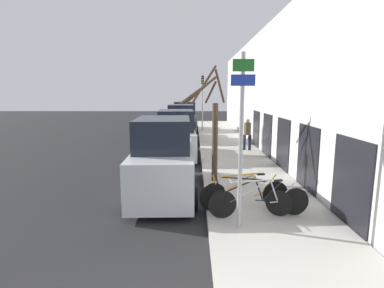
{
  "coord_description": "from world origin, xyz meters",
  "views": [
    {
      "loc": [
        0.68,
        -2.89,
        3.14
      ],
      "look_at": [
        0.61,
        6.29,
        1.59
      ],
      "focal_mm": 28.0,
      "sensor_mm": 36.0,
      "label": 1
    }
  ],
  "objects_px": {
    "bicycle_2": "(245,194)",
    "traffic_light": "(203,95)",
    "parked_car_1": "(176,137)",
    "parked_car_2": "(181,125)",
    "parked_car_3": "(184,118)",
    "street_tree": "(213,127)",
    "bicycle_1": "(246,197)",
    "signpost": "(241,135)",
    "parked_car_0": "(164,160)",
    "bicycle_0": "(259,201)",
    "pedestrian_near": "(247,132)"
  },
  "relations": [
    {
      "from": "bicycle_2",
      "to": "traffic_light",
      "type": "relative_size",
      "value": 0.53
    },
    {
      "from": "parked_car_1",
      "to": "parked_car_2",
      "type": "height_order",
      "value": "parked_car_2"
    },
    {
      "from": "parked_car_3",
      "to": "street_tree",
      "type": "xyz_separation_m",
      "value": [
        1.47,
        -14.95,
        0.93
      ]
    },
    {
      "from": "bicycle_1",
      "to": "parked_car_2",
      "type": "height_order",
      "value": "parked_car_2"
    },
    {
      "from": "bicycle_1",
      "to": "traffic_light",
      "type": "height_order",
      "value": "traffic_light"
    },
    {
      "from": "signpost",
      "to": "parked_car_1",
      "type": "distance_m",
      "value": 8.3
    },
    {
      "from": "signpost",
      "to": "parked_car_0",
      "type": "distance_m",
      "value": 3.52
    },
    {
      "from": "bicycle_1",
      "to": "parked_car_2",
      "type": "distance_m",
      "value": 12.78
    },
    {
      "from": "bicycle_2",
      "to": "parked_car_0",
      "type": "distance_m",
      "value": 2.81
    },
    {
      "from": "parked_car_2",
      "to": "bicycle_0",
      "type": "bearing_deg",
      "value": -80.78
    },
    {
      "from": "bicycle_1",
      "to": "street_tree",
      "type": "distance_m",
      "value": 3.24
    },
    {
      "from": "bicycle_1",
      "to": "bicycle_2",
      "type": "xyz_separation_m",
      "value": [
        -0.01,
        0.15,
        0.03
      ]
    },
    {
      "from": "parked_car_3",
      "to": "traffic_light",
      "type": "bearing_deg",
      "value": -32.3
    },
    {
      "from": "signpost",
      "to": "bicycle_2",
      "type": "height_order",
      "value": "signpost"
    },
    {
      "from": "bicycle_0",
      "to": "pedestrian_near",
      "type": "height_order",
      "value": "pedestrian_near"
    },
    {
      "from": "parked_car_1",
      "to": "traffic_light",
      "type": "relative_size",
      "value": 0.94
    },
    {
      "from": "street_tree",
      "to": "traffic_light",
      "type": "relative_size",
      "value": 0.87
    },
    {
      "from": "signpost",
      "to": "parked_car_3",
      "type": "bearing_deg",
      "value": 95.68
    },
    {
      "from": "bicycle_0",
      "to": "bicycle_2",
      "type": "bearing_deg",
      "value": 22.36
    },
    {
      "from": "parked_car_2",
      "to": "street_tree",
      "type": "bearing_deg",
      "value": -82.86
    },
    {
      "from": "parked_car_1",
      "to": "parked_car_2",
      "type": "distance_m",
      "value": 5.55
    },
    {
      "from": "signpost",
      "to": "bicycle_0",
      "type": "height_order",
      "value": "signpost"
    },
    {
      "from": "bicycle_1",
      "to": "parked_car_2",
      "type": "relative_size",
      "value": 0.46
    },
    {
      "from": "parked_car_1",
      "to": "pedestrian_near",
      "type": "relative_size",
      "value": 2.49
    },
    {
      "from": "street_tree",
      "to": "parked_car_3",
      "type": "bearing_deg",
      "value": 95.62
    },
    {
      "from": "bicycle_0",
      "to": "bicycle_1",
      "type": "height_order",
      "value": "bicycle_0"
    },
    {
      "from": "signpost",
      "to": "traffic_light",
      "type": "xyz_separation_m",
      "value": [
        -0.37,
        17.86,
        0.78
      ]
    },
    {
      "from": "bicycle_1",
      "to": "parked_car_3",
      "type": "xyz_separation_m",
      "value": [
        -2.18,
        17.74,
        0.56
      ]
    },
    {
      "from": "bicycle_0",
      "to": "parked_car_1",
      "type": "height_order",
      "value": "parked_car_1"
    },
    {
      "from": "street_tree",
      "to": "signpost",
      "type": "bearing_deg",
      "value": -84.06
    },
    {
      "from": "bicycle_0",
      "to": "signpost",
      "type": "bearing_deg",
      "value": 130.18
    },
    {
      "from": "bicycle_0",
      "to": "parked_car_2",
      "type": "height_order",
      "value": "parked_car_2"
    },
    {
      "from": "parked_car_0",
      "to": "signpost",
      "type": "bearing_deg",
      "value": -55.98
    },
    {
      "from": "bicycle_1",
      "to": "traffic_light",
      "type": "relative_size",
      "value": 0.48
    },
    {
      "from": "bicycle_0",
      "to": "bicycle_1",
      "type": "distance_m",
      "value": 0.44
    },
    {
      "from": "bicycle_2",
      "to": "parked_car_2",
      "type": "distance_m",
      "value": 12.63
    },
    {
      "from": "traffic_light",
      "to": "bicycle_2",
      "type": "bearing_deg",
      "value": -87.7
    },
    {
      "from": "parked_car_3",
      "to": "pedestrian_near",
      "type": "bearing_deg",
      "value": -71.52
    },
    {
      "from": "parked_car_1",
      "to": "street_tree",
      "type": "relative_size",
      "value": 1.08
    },
    {
      "from": "bicycle_1",
      "to": "pedestrian_near",
      "type": "distance_m",
      "value": 8.61
    },
    {
      "from": "signpost",
      "to": "bicycle_1",
      "type": "relative_size",
      "value": 1.79
    },
    {
      "from": "signpost",
      "to": "parked_car_2",
      "type": "height_order",
      "value": "signpost"
    },
    {
      "from": "bicycle_1",
      "to": "street_tree",
      "type": "xyz_separation_m",
      "value": [
        -0.71,
        2.79,
        1.49
      ]
    },
    {
      "from": "bicycle_1",
      "to": "parked_car_0",
      "type": "xyz_separation_m",
      "value": [
        -2.27,
        1.73,
        0.56
      ]
    },
    {
      "from": "parked_car_1",
      "to": "bicycle_0",
      "type": "bearing_deg",
      "value": -74.62
    },
    {
      "from": "bicycle_2",
      "to": "pedestrian_near",
      "type": "height_order",
      "value": "pedestrian_near"
    },
    {
      "from": "parked_car_0",
      "to": "street_tree",
      "type": "distance_m",
      "value": 2.11
    },
    {
      "from": "bicycle_2",
      "to": "parked_car_0",
      "type": "xyz_separation_m",
      "value": [
        -2.26,
        1.58,
        0.53
      ]
    },
    {
      "from": "bicycle_1",
      "to": "bicycle_0",
      "type": "bearing_deg",
      "value": -121.29
    },
    {
      "from": "street_tree",
      "to": "parked_car_0",
      "type": "bearing_deg",
      "value": -145.91
    }
  ]
}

